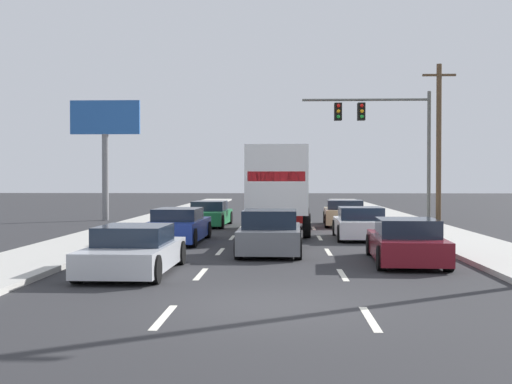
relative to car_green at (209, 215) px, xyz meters
name	(u,v)px	position (x,y,z in m)	size (l,w,h in m)	color
ground_plane	(278,220)	(3.29, 4.86, -0.55)	(140.00, 140.00, 0.00)	#2B2B2D
sidewalk_right	(416,225)	(9.91, -0.14, -0.48)	(2.74, 80.00, 0.14)	#B2AFA8
sidewalk_left	(141,225)	(-3.33, -0.14, -0.48)	(2.74, 80.00, 0.14)	#B2AFA8
lane_markings	(277,228)	(3.29, -1.30, -0.55)	(3.54, 52.00, 0.01)	silver
car_green	(209,215)	(0.00, 0.00, 0.00)	(1.99, 4.52, 1.21)	#196B38
car_blue	(178,226)	(-0.21, -8.27, 0.02)	(1.95, 4.73, 1.23)	#1E389E
car_silver	(134,251)	(-0.06, -16.18, -0.02)	(1.99, 4.43, 1.16)	#B7BABF
box_truck	(280,185)	(3.43, -4.25, 1.47)	(2.70, 7.86, 3.56)	white
car_gray	(270,234)	(3.18, -11.73, 0.05)	(1.99, 4.50, 1.35)	slate
car_tan	(344,214)	(6.58, 0.57, 0.02)	(2.16, 4.52, 1.26)	tan
car_white	(360,224)	(6.51, -6.71, 0.01)	(1.97, 4.12, 1.23)	white
car_maroon	(406,243)	(6.91, -13.97, 0.00)	(2.04, 4.53, 1.22)	maroon
traffic_signal_mast	(377,124)	(8.75, 4.74, 4.76)	(7.04, 0.69, 7.10)	#595B56
utility_pole_mid	(439,140)	(12.03, 4.42, 3.84)	(1.80, 0.28, 8.52)	brown
roadside_billboard	(105,135)	(-6.25, 4.31, 4.14)	(3.86, 0.36, 6.62)	slate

